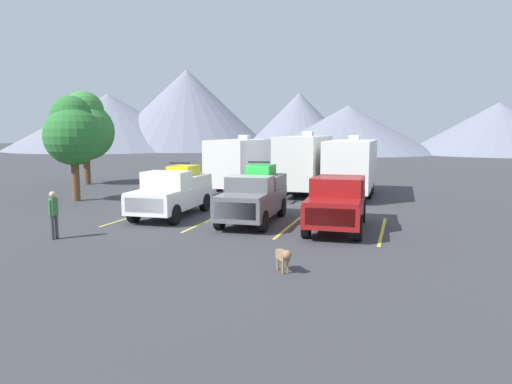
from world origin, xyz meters
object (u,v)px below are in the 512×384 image
object	(u,v)px
camper_trailer_a	(240,162)
camper_trailer_c	(352,164)
pickup_truck_c	(337,201)
camper_trailer_b	(304,161)
dog	(284,256)
person_a	(54,212)
pickup_truck_a	(173,191)
pickup_truck_b	(254,195)

from	to	relation	value
camper_trailer_a	camper_trailer_c	xyz separation A→B (m)	(7.17, -0.04, -0.00)
pickup_truck_c	camper_trailer_b	world-z (taller)	camper_trailer_b
pickup_truck_c	dog	xyz separation A→B (m)	(-0.56, -6.45, -0.67)
person_a	dog	world-z (taller)	person_a
pickup_truck_a	camper_trailer_a	xyz separation A→B (m)	(-0.05, 9.30, 0.80)
pickup_truck_a	person_a	xyz separation A→B (m)	(-1.88, -5.62, -0.12)
pickup_truck_b	person_a	xyz separation A→B (m)	(-5.88, -5.41, -0.15)
pickup_truck_b	person_a	size ratio (longest dim) A/B	3.03
pickup_truck_a	camper_trailer_b	size ratio (longest dim) A/B	0.64
camper_trailer_a	camper_trailer_c	bearing A→B (deg)	-0.35
pickup_truck_b	pickup_truck_c	xyz separation A→B (m)	(3.62, -0.42, -0.02)
camper_trailer_a	person_a	size ratio (longest dim) A/B	4.43
camper_trailer_b	person_a	distance (m)	16.40
pickup_truck_c	camper_trailer_c	distance (m)	9.93
pickup_truck_b	camper_trailer_c	size ratio (longest dim) A/B	0.60
pickup_truck_a	camper_trailer_a	world-z (taller)	camper_trailer_a
pickup_truck_a	camper_trailer_c	bearing A→B (deg)	52.42
camper_trailer_c	camper_trailer_a	bearing A→B (deg)	179.65
camper_trailer_b	camper_trailer_c	bearing A→B (deg)	-6.47
camper_trailer_a	person_a	world-z (taller)	camper_trailer_a
pickup_truck_b	pickup_truck_c	distance (m)	3.65
camper_trailer_b	camper_trailer_a	bearing A→B (deg)	-176.03
pickup_truck_b	pickup_truck_c	world-z (taller)	pickup_truck_b
pickup_truck_b	dog	world-z (taller)	pickup_truck_b
camper_trailer_a	person_a	distance (m)	15.06
camper_trailer_a	dog	distance (m)	17.92
pickup_truck_b	camper_trailer_a	world-z (taller)	camper_trailer_a
pickup_truck_a	person_a	size ratio (longest dim) A/B	3.03
pickup_truck_b	camper_trailer_a	distance (m)	10.37
pickup_truck_c	person_a	bearing A→B (deg)	-152.30
camper_trailer_b	camper_trailer_c	xyz separation A→B (m)	(2.96, -0.34, -0.12)
pickup_truck_c	camper_trailer_a	xyz separation A→B (m)	(-7.68, 9.93, 0.79)
pickup_truck_a	dog	size ratio (longest dim) A/B	7.43
pickup_truck_b	dog	bearing A→B (deg)	-65.95
camper_trailer_a	pickup_truck_a	bearing A→B (deg)	-89.70
pickup_truck_c	dog	bearing A→B (deg)	-94.94
pickup_truck_b	camper_trailer_c	bearing A→B (deg)	71.77
camper_trailer_b	pickup_truck_c	bearing A→B (deg)	-71.27
pickup_truck_c	camper_trailer_b	distance (m)	10.83
camper_trailer_b	camper_trailer_c	world-z (taller)	camper_trailer_b
pickup_truck_a	person_a	distance (m)	5.92
pickup_truck_a	camper_trailer_b	xyz separation A→B (m)	(4.16, 9.60, 0.92)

